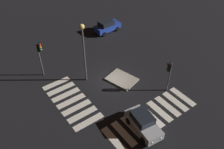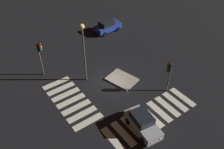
{
  "view_description": "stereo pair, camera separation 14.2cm",
  "coord_description": "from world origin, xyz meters",
  "px_view_note": "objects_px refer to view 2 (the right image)",
  "views": [
    {
      "loc": [
        16.91,
        -12.43,
        18.43
      ],
      "look_at": [
        0.0,
        0.0,
        1.0
      ],
      "focal_mm": 38.92,
      "sensor_mm": 36.0,
      "label": 1
    },
    {
      "loc": [
        17.0,
        -12.32,
        18.43
      ],
      "look_at": [
        0.0,
        0.0,
        1.0
      ],
      "focal_mm": 38.92,
      "sensor_mm": 36.0,
      "label": 2
    }
  ],
  "objects_px": {
    "traffic_light_south": "(40,51)",
    "traffic_island": "(122,79)",
    "traffic_light_north": "(169,70)",
    "car_blue": "(108,26)",
    "car_silver": "(143,123)",
    "street_lamp": "(83,43)"
  },
  "relations": [
    {
      "from": "traffic_light_south",
      "to": "traffic_island",
      "type": "bearing_deg",
      "value": 2.51
    },
    {
      "from": "traffic_light_north",
      "to": "traffic_island",
      "type": "bearing_deg",
      "value": -5.79
    },
    {
      "from": "car_blue",
      "to": "car_silver",
      "type": "bearing_deg",
      "value": -117.84
    },
    {
      "from": "car_blue",
      "to": "street_lamp",
      "type": "height_order",
      "value": "street_lamp"
    },
    {
      "from": "traffic_island",
      "to": "traffic_light_north",
      "type": "bearing_deg",
      "value": 33.97
    },
    {
      "from": "car_blue",
      "to": "traffic_light_north",
      "type": "height_order",
      "value": "traffic_light_north"
    },
    {
      "from": "car_silver",
      "to": "street_lamp",
      "type": "bearing_deg",
      "value": -169.2
    },
    {
      "from": "traffic_light_north",
      "to": "traffic_light_south",
      "type": "xyz_separation_m",
      "value": [
        -10.28,
        -9.63,
        0.53
      ]
    },
    {
      "from": "traffic_island",
      "to": "street_lamp",
      "type": "bearing_deg",
      "value": -126.55
    },
    {
      "from": "car_silver",
      "to": "traffic_light_south",
      "type": "relative_size",
      "value": 0.95
    },
    {
      "from": "car_silver",
      "to": "traffic_light_south",
      "type": "distance_m",
      "value": 13.61
    },
    {
      "from": "car_silver",
      "to": "traffic_light_south",
      "type": "xyz_separation_m",
      "value": [
        -12.76,
        -4.06,
        2.48
      ]
    },
    {
      "from": "traffic_island",
      "to": "traffic_light_north",
      "type": "xyz_separation_m",
      "value": [
        4.19,
        2.82,
        2.72
      ]
    },
    {
      "from": "car_blue",
      "to": "traffic_light_south",
      "type": "bearing_deg",
      "value": -163.92
    },
    {
      "from": "car_silver",
      "to": "traffic_light_south",
      "type": "height_order",
      "value": "traffic_light_south"
    },
    {
      "from": "car_blue",
      "to": "street_lamp",
      "type": "bearing_deg",
      "value": -140.22
    },
    {
      "from": "street_lamp",
      "to": "car_blue",
      "type": "bearing_deg",
      "value": 132.46
    },
    {
      "from": "traffic_light_south",
      "to": "car_blue",
      "type": "bearing_deg",
      "value": 63.09
    },
    {
      "from": "street_lamp",
      "to": "traffic_island",
      "type": "bearing_deg",
      "value": 53.45
    },
    {
      "from": "car_silver",
      "to": "car_blue",
      "type": "xyz_separation_m",
      "value": [
        -16.82,
        7.9,
        0.01
      ]
    },
    {
      "from": "car_silver",
      "to": "traffic_light_north",
      "type": "relative_size",
      "value": 1.13
    },
    {
      "from": "traffic_island",
      "to": "car_blue",
      "type": "distance_m",
      "value": 11.42
    }
  ]
}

